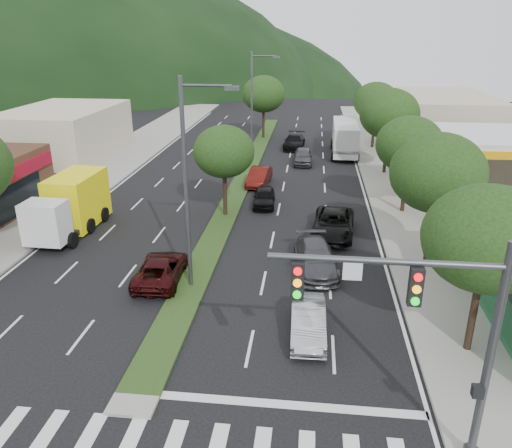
# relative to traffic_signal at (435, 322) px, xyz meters

# --- Properties ---
(ground) EXTENTS (160.00, 160.00, 0.00)m
(ground) POSITION_rel_traffic_signal_xyz_m (-9.03, 1.54, -4.65)
(ground) COLOR black
(ground) RESTS_ON ground
(sidewalk_right) EXTENTS (5.00, 90.00, 0.15)m
(sidewalk_right) POSITION_rel_traffic_signal_xyz_m (3.47, 26.54, -4.57)
(sidewalk_right) COLOR gray
(sidewalk_right) RESTS_ON ground
(sidewalk_left) EXTENTS (6.00, 90.00, 0.15)m
(sidewalk_left) POSITION_rel_traffic_signal_xyz_m (-22.03, 26.54, -4.57)
(sidewalk_left) COLOR gray
(sidewalk_left) RESTS_ON ground
(median) EXTENTS (1.60, 56.00, 0.12)m
(median) POSITION_rel_traffic_signal_xyz_m (-9.03, 29.54, -4.59)
(median) COLOR #1D3914
(median) RESTS_ON ground
(crosswalk) EXTENTS (19.00, 2.20, 0.01)m
(crosswalk) POSITION_rel_traffic_signal_xyz_m (-9.03, -0.46, -4.64)
(crosswalk) COLOR silver
(crosswalk) RESTS_ON ground
(traffic_signal) EXTENTS (6.12, 0.40, 7.00)m
(traffic_signal) POSITION_rel_traffic_signal_xyz_m (0.00, 0.00, 0.00)
(traffic_signal) COLOR #47494C
(traffic_signal) RESTS_ON ground
(gas_canopy) EXTENTS (12.20, 8.20, 5.25)m
(gas_canopy) POSITION_rel_traffic_signal_xyz_m (9.97, 23.54, 0.00)
(gas_canopy) COLOR silver
(gas_canopy) RESTS_ON ground
(bldg_left_far) EXTENTS (9.00, 14.00, 4.60)m
(bldg_left_far) POSITION_rel_traffic_signal_xyz_m (-28.03, 35.54, -2.35)
(bldg_left_far) COLOR beige
(bldg_left_far) RESTS_ON ground
(bldg_right_far) EXTENTS (10.00, 16.00, 5.20)m
(bldg_right_far) POSITION_rel_traffic_signal_xyz_m (10.47, 45.54, -2.05)
(bldg_right_far) COLOR beige
(bldg_right_far) RESTS_ON ground
(tree_r_a) EXTENTS (4.60, 4.60, 6.63)m
(tree_r_a) POSITION_rel_traffic_signal_xyz_m (2.97, 5.54, 0.17)
(tree_r_a) COLOR black
(tree_r_a) RESTS_ON sidewalk_right
(tree_r_b) EXTENTS (4.80, 4.80, 6.94)m
(tree_r_b) POSITION_rel_traffic_signal_xyz_m (2.97, 13.54, 0.39)
(tree_r_b) COLOR black
(tree_r_b) RESTS_ON sidewalk_right
(tree_r_c) EXTENTS (4.40, 4.40, 6.48)m
(tree_r_c) POSITION_rel_traffic_signal_xyz_m (2.97, 21.54, 0.10)
(tree_r_c) COLOR black
(tree_r_c) RESTS_ON sidewalk_right
(tree_r_d) EXTENTS (5.00, 5.00, 7.17)m
(tree_r_d) POSITION_rel_traffic_signal_xyz_m (2.97, 31.54, 0.54)
(tree_r_d) COLOR black
(tree_r_d) RESTS_ON sidewalk_right
(tree_r_e) EXTENTS (4.60, 4.60, 6.71)m
(tree_r_e) POSITION_rel_traffic_signal_xyz_m (2.97, 41.54, 0.25)
(tree_r_e) COLOR black
(tree_r_e) RESTS_ON sidewalk_right
(tree_med_near) EXTENTS (4.00, 4.00, 6.02)m
(tree_med_near) POSITION_rel_traffic_signal_xyz_m (-9.03, 19.54, -0.22)
(tree_med_near) COLOR black
(tree_med_near) RESTS_ON median
(tree_med_far) EXTENTS (4.80, 4.80, 6.94)m
(tree_med_far) POSITION_rel_traffic_signal_xyz_m (-9.03, 45.54, 0.36)
(tree_med_far) COLOR black
(tree_med_far) RESTS_ON median
(streetlight_near) EXTENTS (2.60, 0.25, 10.00)m
(streetlight_near) POSITION_rel_traffic_signal_xyz_m (-8.82, 9.54, 0.94)
(streetlight_near) COLOR #47494C
(streetlight_near) RESTS_ON ground
(streetlight_mid) EXTENTS (2.60, 0.25, 10.00)m
(streetlight_mid) POSITION_rel_traffic_signal_xyz_m (-8.82, 34.54, 0.94)
(streetlight_mid) COLOR #47494C
(streetlight_mid) RESTS_ON ground
(sedan_silver) EXTENTS (1.51, 4.02, 1.31)m
(sedan_silver) POSITION_rel_traffic_signal_xyz_m (-3.25, 5.96, -3.99)
(sedan_silver) COLOR #A7AAAF
(sedan_silver) RESTS_ON ground
(suv_maroon) EXTENTS (2.36, 4.70, 1.28)m
(suv_maroon) POSITION_rel_traffic_signal_xyz_m (-10.65, 9.98, -4.01)
(suv_maroon) COLOR black
(suv_maroon) RESTS_ON ground
(car_queue_a) EXTENTS (1.72, 3.83, 1.28)m
(car_queue_a) POSITION_rel_traffic_signal_xyz_m (-6.63, 21.97, -4.01)
(car_queue_a) COLOR black
(car_queue_a) RESTS_ON ground
(car_queue_b) EXTENTS (2.60, 5.07, 1.41)m
(car_queue_b) POSITION_rel_traffic_signal_xyz_m (-2.95, 11.97, -3.94)
(car_queue_b) COLOR #424247
(car_queue_b) RESTS_ON ground
(car_queue_c) EXTENTS (1.89, 4.38, 1.40)m
(car_queue_c) POSITION_rel_traffic_signal_xyz_m (-7.53, 26.97, -3.94)
(car_queue_c) COLOR #53120D
(car_queue_c) RESTS_ON ground
(car_queue_d) EXTENTS (2.87, 5.44, 1.46)m
(car_queue_d) POSITION_rel_traffic_signal_xyz_m (-1.90, 16.97, -3.92)
(car_queue_d) COLOR black
(car_queue_d) RESTS_ON ground
(car_queue_e) EXTENTS (1.80, 4.28, 1.45)m
(car_queue_e) POSITION_rel_traffic_signal_xyz_m (-4.18, 34.29, -3.92)
(car_queue_e) COLOR #424246
(car_queue_e) RESTS_ON ground
(car_queue_f) EXTENTS (2.34, 5.09, 1.44)m
(car_queue_f) POSITION_rel_traffic_signal_xyz_m (-5.26, 40.76, -3.92)
(car_queue_f) COLOR black
(car_queue_f) RESTS_ON ground
(box_truck) EXTENTS (2.85, 6.94, 3.39)m
(box_truck) POSITION_rel_traffic_signal_xyz_m (-18.03, 15.96, -3.04)
(box_truck) COLOR silver
(box_truck) RESTS_ON ground
(motorhome) EXTENTS (2.77, 8.36, 3.19)m
(motorhome) POSITION_rel_traffic_signal_xyz_m (-0.13, 38.55, -2.95)
(motorhome) COLOR silver
(motorhome) RESTS_ON ground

